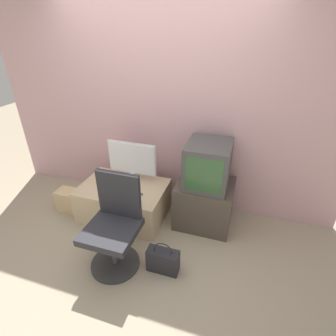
% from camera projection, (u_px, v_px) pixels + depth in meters
% --- Properties ---
extents(ground_plane, '(12.00, 12.00, 0.00)m').
position_uv_depth(ground_plane, '(119.00, 267.00, 2.67)').
color(ground_plane, tan).
extents(wall_back, '(4.40, 0.05, 2.60)m').
position_uv_depth(wall_back, '(160.00, 107.00, 3.14)').
color(wall_back, '#CC9EA3').
rests_on(wall_back, ground_plane).
extents(desk, '(1.03, 0.70, 0.43)m').
position_uv_depth(desk, '(124.00, 201.00, 3.30)').
color(desk, '#CCB289').
rests_on(desk, ground_plane).
extents(side_stand, '(0.66, 0.55, 0.56)m').
position_uv_depth(side_stand, '(204.00, 203.00, 3.15)').
color(side_stand, '#4C4238').
rests_on(side_stand, ground_plane).
extents(main_monitor, '(0.63, 0.20, 0.51)m').
position_uv_depth(main_monitor, '(132.00, 161.00, 3.20)').
color(main_monitor, silver).
rests_on(main_monitor, desk).
extents(keyboard, '(0.34, 0.11, 0.01)m').
position_uv_depth(keyboard, '(123.00, 190.00, 3.11)').
color(keyboard, silver).
rests_on(keyboard, desk).
extents(mouse, '(0.05, 0.03, 0.03)m').
position_uv_depth(mouse, '(141.00, 194.00, 3.03)').
color(mouse, '#4C4C51').
rests_on(mouse, desk).
extents(crt_tv, '(0.47, 0.53, 0.50)m').
position_uv_depth(crt_tv, '(208.00, 164.00, 2.89)').
color(crt_tv, '#474747').
rests_on(crt_tv, side_stand).
extents(office_chair, '(0.50, 0.50, 0.97)m').
position_uv_depth(office_chair, '(114.00, 228.00, 2.54)').
color(office_chair, '#333333').
rests_on(office_chair, ground_plane).
extents(cardboard_box_lower, '(0.29, 0.21, 0.30)m').
position_uv_depth(cardboard_box_lower, '(69.00, 200.00, 3.42)').
color(cardboard_box_lower, '#D1B27F').
rests_on(cardboard_box_lower, ground_plane).
extents(handbag, '(0.32, 0.13, 0.36)m').
position_uv_depth(handbag, '(163.00, 260.00, 2.58)').
color(handbag, '#232328').
rests_on(handbag, ground_plane).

